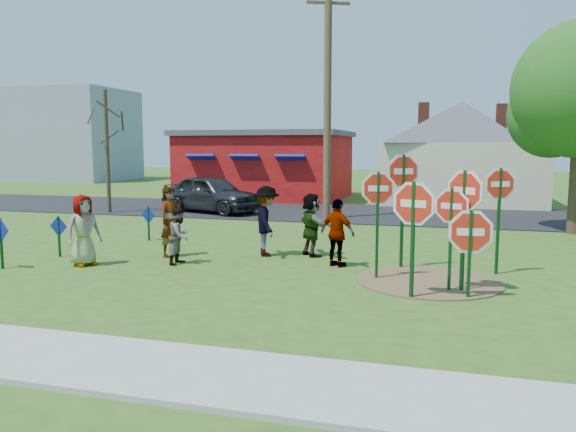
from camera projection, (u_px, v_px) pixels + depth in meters
name	position (u px, v px, depth m)	size (l,w,h in m)	color
ground	(254.00, 262.00, 14.72)	(120.00, 120.00, 0.00)	#2B5819
sidewalk	(83.00, 360.00, 7.84)	(22.00, 1.80, 0.08)	#9E9E99
road	(337.00, 212.00, 25.69)	(120.00, 7.50, 0.04)	black
dirt_patch	(429.00, 281.00, 12.54)	(3.20, 3.20, 0.03)	brown
red_building	(267.00, 164.00, 33.15)	(9.40, 7.69, 3.90)	maroon
cream_house	(462.00, 148.00, 30.04)	(9.40, 9.40, 6.50)	beige
distant_building	(71.00, 135.00, 50.47)	(10.00, 8.00, 8.00)	#8C939E
stop_sign_a	(413.00, 214.00, 11.00)	(1.13, 0.38, 2.49)	#103D18
stop_sign_b	(403.00, 182.00, 13.73)	(1.02, 0.56, 2.98)	#103D18
stop_sign_c	(451.00, 216.00, 11.58)	(0.95, 0.32, 2.28)	#103D18
stop_sign_d	(500.00, 194.00, 13.11)	(0.97, 0.39, 2.65)	#103D18
stop_sign_e	(470.00, 237.00, 11.05)	(1.19, 0.13, 1.93)	#103D18
stop_sign_f	(465.00, 200.00, 11.51)	(0.94, 0.69, 2.69)	#103D18
stop_sign_g	(378.00, 200.00, 12.63)	(0.98, 0.35, 2.59)	#103D18
blue_diamond_a	(1.00, 237.00, 13.80)	(0.62, 0.17, 1.29)	#103D18
blue_diamond_b	(59.00, 232.00, 15.32)	(0.57, 0.06, 1.13)	#103D18
blue_diamond_c	(148.00, 219.00, 17.99)	(0.55, 0.16, 1.11)	#103D18
blue_diamond_d	(171.00, 212.00, 20.02)	(0.50, 0.32, 1.12)	#103D18
person_a	(83.00, 230.00, 14.18)	(0.89, 0.58, 1.81)	#3F3F97
person_b	(170.00, 222.00, 15.36)	(0.70, 0.46, 1.92)	teal
person_c	(180.00, 236.00, 14.42)	(0.71, 0.55, 1.46)	brown
person_d	(266.00, 221.00, 15.44)	(1.25, 0.72, 1.94)	#37373D
person_e	(338.00, 233.00, 14.05)	(1.00, 0.42, 1.71)	#492B52
person_f	(311.00, 225.00, 15.43)	(1.62, 0.51, 1.74)	#184B24
suv	(211.00, 194.00, 25.51)	(1.99, 4.95, 1.69)	#28292D
utility_pole	(328.00, 92.00, 22.80)	(2.26, 1.14, 9.92)	#4C3823
bare_tree_west	(106.00, 134.00, 25.10)	(1.80, 1.80, 5.53)	#382819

